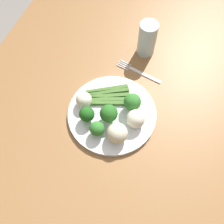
# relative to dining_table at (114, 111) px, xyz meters

# --- Properties ---
(ground_plane) EXTENTS (6.00, 6.00, 0.02)m
(ground_plane) POSITION_rel_dining_table_xyz_m (0.00, 0.00, -0.67)
(ground_plane) COLOR gray
(dining_table) EXTENTS (1.47, 0.93, 0.75)m
(dining_table) POSITION_rel_dining_table_xyz_m (0.00, 0.00, 0.00)
(dining_table) COLOR olive
(dining_table) RESTS_ON ground_plane
(plate) EXTENTS (0.28, 0.28, 0.01)m
(plate) POSITION_rel_dining_table_xyz_m (-0.06, -0.02, 0.10)
(plate) COLOR white
(plate) RESTS_ON dining_table
(asparagus_bundle) EXTENTS (0.11, 0.15, 0.01)m
(asparagus_bundle) POSITION_rel_dining_table_xyz_m (-0.01, 0.02, 0.12)
(asparagus_bundle) COLOR #3D6626
(asparagus_bundle) RESTS_ON plate
(broccoli_near_center) EXTENTS (0.04, 0.04, 0.05)m
(broccoli_near_center) POSITION_rel_dining_table_xyz_m (-0.14, 0.00, 0.14)
(broccoli_near_center) COLOR #609E3D
(broccoli_near_center) RESTS_ON plate
(broccoli_front) EXTENTS (0.05, 0.05, 0.07)m
(broccoli_front) POSITION_rel_dining_table_xyz_m (-0.02, -0.07, 0.15)
(broccoli_front) COLOR #609E3D
(broccoli_front) RESTS_ON plate
(broccoli_back_right) EXTENTS (0.05, 0.05, 0.07)m
(broccoli_back_right) POSITION_rel_dining_table_xyz_m (-0.09, -0.02, 0.15)
(broccoli_back_right) COLOR #568E33
(broccoli_back_right) RESTS_ON plate
(broccoli_back) EXTENTS (0.05, 0.05, 0.06)m
(broccoli_back) POSITION_rel_dining_table_xyz_m (-0.11, 0.05, 0.14)
(broccoli_back) COLOR #4C7F2B
(broccoli_back) RESTS_ON plate
(cauliflower_outer_edge) EXTENTS (0.06, 0.06, 0.06)m
(cauliflower_outer_edge) POSITION_rel_dining_table_xyz_m (-0.07, -0.09, 0.14)
(cauliflower_outer_edge) COLOR white
(cauliflower_outer_edge) RESTS_ON plate
(cauliflower_front_left) EXTENTS (0.06, 0.06, 0.06)m
(cauliflower_front_left) POSITION_rel_dining_table_xyz_m (-0.13, -0.06, 0.14)
(cauliflower_front_left) COLOR beige
(cauliflower_front_left) RESTS_ON plate
(cauliflower_left) EXTENTS (0.05, 0.05, 0.05)m
(cauliflower_left) POSITION_rel_dining_table_xyz_m (-0.06, 0.08, 0.14)
(cauliflower_left) COLOR silver
(cauliflower_left) RESTS_ON plate
(fork) EXTENTS (0.05, 0.17, 0.00)m
(fork) POSITION_rel_dining_table_xyz_m (0.12, -0.04, 0.10)
(fork) COLOR silver
(fork) RESTS_ON dining_table
(water_glass) EXTENTS (0.06, 0.06, 0.13)m
(water_glass) POSITION_rel_dining_table_xyz_m (0.22, -0.04, 0.16)
(water_glass) COLOR silver
(water_glass) RESTS_ON dining_table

